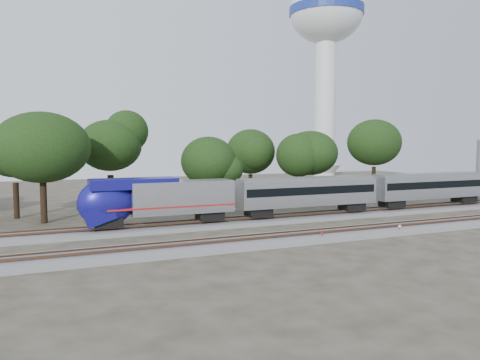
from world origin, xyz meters
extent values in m
plane|color=#383328|center=(0.00, 0.00, 0.00)|extent=(160.00, 160.00, 0.00)
cube|color=slate|center=(0.00, 6.00, 0.20)|extent=(160.00, 5.00, 0.40)
cube|color=brown|center=(0.00, 5.28, 0.66)|extent=(160.00, 0.08, 0.15)
cube|color=brown|center=(0.00, 6.72, 0.66)|extent=(160.00, 0.08, 0.15)
cube|color=slate|center=(0.00, -4.00, 0.20)|extent=(160.00, 5.00, 0.40)
cube|color=brown|center=(0.00, -4.72, 0.66)|extent=(160.00, 0.08, 0.15)
cube|color=brown|center=(0.00, -3.28, 0.66)|extent=(160.00, 0.08, 0.15)
cube|color=#B4B6BB|center=(-7.25, 6.00, 3.31)|extent=(10.71, 3.03, 3.33)
ellipsoid|color=navy|center=(-14.92, 6.00, 3.05)|extent=(5.46, 3.15, 4.65)
cube|color=navy|center=(-12.20, 6.00, 4.87)|extent=(8.59, 2.97, 1.01)
cube|color=black|center=(-14.42, 6.00, 4.06)|extent=(0.45, 2.32, 1.32)
cube|color=maroon|center=(-8.46, 6.00, 2.45)|extent=(13.13, 3.07, 0.18)
cube|color=black|center=(-14.77, 6.00, 1.18)|extent=(2.63, 2.22, 0.91)
cube|color=black|center=(-4.17, 6.00, 1.18)|extent=(2.63, 2.22, 0.91)
cube|color=#B4B6BB|center=(8.00, 6.00, 3.15)|extent=(17.58, 3.03, 3.03)
cube|color=black|center=(8.00, 6.00, 3.46)|extent=(16.97, 3.08, 0.91)
cube|color=gray|center=(8.00, 6.00, 4.72)|extent=(17.17, 2.42, 0.35)
cube|color=black|center=(1.64, 6.00, 1.18)|extent=(2.63, 2.22, 0.91)
cube|color=black|center=(14.36, 6.00, 1.18)|extent=(2.63, 2.22, 0.91)
cube|color=#B4B6BB|center=(26.98, 6.00, 3.15)|extent=(17.58, 3.03, 3.03)
cube|color=black|center=(26.98, 6.00, 3.46)|extent=(16.97, 3.08, 0.91)
cube|color=gray|center=(26.98, 6.00, 4.72)|extent=(17.17, 2.42, 0.35)
cube|color=black|center=(20.62, 6.00, 1.18)|extent=(2.63, 2.22, 0.91)
cube|color=black|center=(33.35, 6.00, 1.18)|extent=(2.63, 2.22, 0.91)
cylinder|color=#512D19|center=(2.59, -5.33, 0.42)|extent=(0.06, 0.06, 0.85)
cylinder|color=#AE0C18|center=(2.59, -5.33, 0.80)|extent=(0.30, 0.07, 0.30)
cylinder|color=#512D19|center=(11.56, -5.44, 0.39)|extent=(0.05, 0.05, 0.77)
cylinder|color=silver|center=(11.56, -5.44, 0.73)|extent=(0.27, 0.13, 0.28)
cube|color=#512D19|center=(8.19, -5.52, 0.15)|extent=(0.58, 0.48, 0.30)
cylinder|color=silver|center=(34.70, 42.67, 15.12)|extent=(4.32, 4.32, 30.24)
cone|color=silver|center=(34.70, 42.67, 2.16)|extent=(6.91, 6.91, 4.32)
ellipsoid|color=silver|center=(34.70, 42.67, 35.91)|extent=(15.12, 15.12, 12.85)
cylinder|color=navy|center=(34.70, 42.67, 35.91)|extent=(15.29, 15.29, 1.73)
cube|color=gray|center=(40.26, 9.65, 4.69)|extent=(0.36, 0.36, 9.38)
cylinder|color=black|center=(-23.39, 19.78, 2.12)|extent=(0.70, 0.70, 4.23)
ellipsoid|color=black|center=(-23.39, 19.78, 7.86)|extent=(7.98, 7.98, 6.78)
cylinder|color=black|center=(-20.46, 15.02, 2.27)|extent=(0.70, 0.70, 4.54)
ellipsoid|color=black|center=(-20.46, 15.02, 8.43)|extent=(8.56, 8.56, 7.27)
cylinder|color=black|center=(-12.02, 23.38, 2.31)|extent=(0.70, 0.70, 4.61)
ellipsoid|color=black|center=(-12.02, 23.38, 8.57)|extent=(8.70, 8.70, 7.39)
cylinder|color=black|center=(-0.82, 15.72, 1.77)|extent=(0.70, 0.70, 3.55)
ellipsoid|color=black|center=(-0.82, 15.72, 6.59)|extent=(6.69, 6.69, 5.69)
cylinder|color=black|center=(9.22, 24.62, 2.04)|extent=(0.70, 0.70, 4.08)
ellipsoid|color=black|center=(9.22, 24.62, 7.58)|extent=(7.70, 7.70, 6.54)
cylinder|color=black|center=(15.45, 17.43, 2.01)|extent=(0.70, 0.70, 4.01)
ellipsoid|color=black|center=(15.45, 17.43, 7.45)|extent=(7.57, 7.57, 6.43)
cylinder|color=black|center=(31.90, 23.32, 2.42)|extent=(0.70, 0.70, 4.85)
ellipsoid|color=black|center=(31.90, 23.32, 9.00)|extent=(9.14, 9.14, 7.77)
camera|label=1|loc=(-20.93, -40.86, 8.89)|focal=35.00mm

